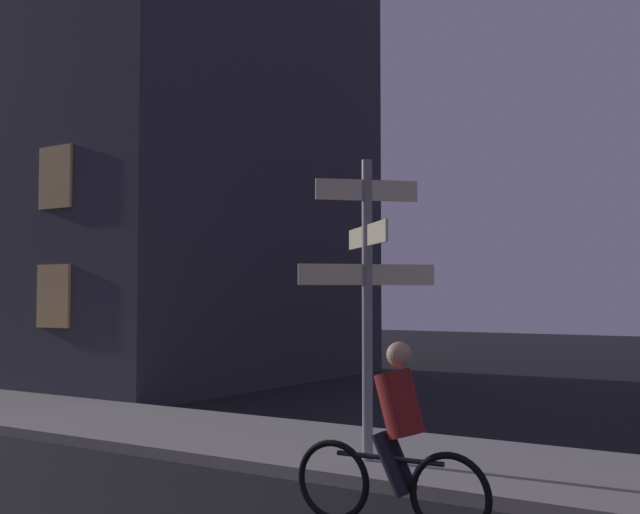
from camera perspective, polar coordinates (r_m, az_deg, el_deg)
sidewalk_kerb at (r=9.66m, az=8.06°, el=-14.31°), size 40.00×2.78×0.14m
signpost at (r=9.14m, az=3.39°, el=-1.71°), size 1.16×1.16×3.43m
cyclist at (r=7.02m, az=5.34°, el=-13.08°), size 1.82×0.34×1.61m
building_left_block at (r=23.07m, az=-16.28°, el=13.17°), size 13.16×8.99×16.62m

